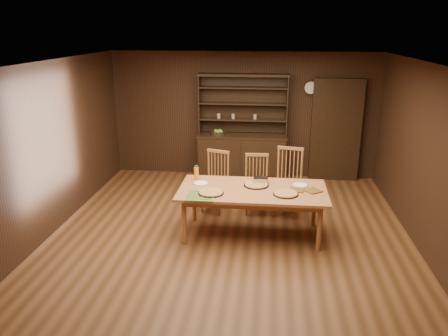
# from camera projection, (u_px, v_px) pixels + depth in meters

# --- Properties ---
(floor) EXTENTS (6.00, 6.00, 0.00)m
(floor) POSITION_uv_depth(u_px,v_px,m) (229.00, 236.00, 6.70)
(floor) COLOR brown
(floor) RESTS_ON ground
(room_shell) EXTENTS (6.00, 6.00, 6.00)m
(room_shell) POSITION_uv_depth(u_px,v_px,m) (230.00, 137.00, 6.21)
(room_shell) COLOR white
(room_shell) RESTS_ON floor
(china_hutch) EXTENTS (1.84, 0.52, 2.17)m
(china_hutch) POSITION_uv_depth(u_px,v_px,m) (242.00, 151.00, 9.12)
(china_hutch) COLOR black
(china_hutch) RESTS_ON floor
(doorway) EXTENTS (1.00, 0.18, 2.10)m
(doorway) POSITION_uv_depth(u_px,v_px,m) (336.00, 130.00, 8.92)
(doorway) COLOR black
(doorway) RESTS_ON floor
(wall_clock) EXTENTS (0.30, 0.05, 0.30)m
(wall_clock) POSITION_uv_depth(u_px,v_px,m) (311.00, 88.00, 8.77)
(wall_clock) COLOR black
(wall_clock) RESTS_ON room_shell
(dining_table) EXTENTS (2.21, 1.10, 0.75)m
(dining_table) POSITION_uv_depth(u_px,v_px,m) (253.00, 193.00, 6.56)
(dining_table) COLOR #C67545
(dining_table) RESTS_ON floor
(chair_left) EXTENTS (0.54, 0.52, 1.06)m
(chair_left) POSITION_uv_depth(u_px,v_px,m) (216.00, 179.00, 7.54)
(chair_left) COLOR #A46238
(chair_left) RESTS_ON floor
(chair_center) EXTENTS (0.43, 0.41, 1.02)m
(chair_center) POSITION_uv_depth(u_px,v_px,m) (256.00, 182.00, 7.48)
(chair_center) COLOR #A46238
(chair_center) RESTS_ON floor
(chair_right) EXTENTS (0.55, 0.54, 1.14)m
(chair_right) POSITION_uv_depth(u_px,v_px,m) (288.00, 179.00, 7.42)
(chair_right) COLOR #A46238
(chair_right) RESTS_ON floor
(pizza_left) EXTENTS (0.38, 0.38, 0.04)m
(pizza_left) POSITION_uv_depth(u_px,v_px,m) (211.00, 192.00, 6.36)
(pizza_left) COLOR black
(pizza_left) RESTS_ON dining_table
(pizza_right) EXTENTS (0.37, 0.37, 0.04)m
(pizza_right) POSITION_uv_depth(u_px,v_px,m) (286.00, 194.00, 6.32)
(pizza_right) COLOR black
(pizza_right) RESTS_ON dining_table
(pizza_center) EXTENTS (0.39, 0.39, 0.04)m
(pizza_center) POSITION_uv_depth(u_px,v_px,m) (256.00, 185.00, 6.67)
(pizza_center) COLOR black
(pizza_center) RESTS_ON dining_table
(cooling_rack) EXTENTS (0.45, 0.45, 0.02)m
(cooling_rack) POSITION_uv_depth(u_px,v_px,m) (200.00, 196.00, 6.26)
(cooling_rack) COLOR green
(cooling_rack) RESTS_ON dining_table
(plate_left) EXTENTS (0.24, 0.24, 0.02)m
(plate_left) POSITION_uv_depth(u_px,v_px,m) (201.00, 183.00, 6.76)
(plate_left) COLOR white
(plate_left) RESTS_ON dining_table
(plate_right) EXTENTS (0.24, 0.24, 0.02)m
(plate_right) POSITION_uv_depth(u_px,v_px,m) (300.00, 185.00, 6.67)
(plate_right) COLOR white
(plate_right) RESTS_ON dining_table
(foil_dish) EXTENTS (0.24, 0.18, 0.09)m
(foil_dish) POSITION_uv_depth(u_px,v_px,m) (261.00, 180.00, 6.78)
(foil_dish) COLOR silver
(foil_dish) RESTS_ON dining_table
(juice_bottle) EXTENTS (0.07, 0.07, 0.24)m
(juice_bottle) POSITION_uv_depth(u_px,v_px,m) (196.00, 173.00, 6.91)
(juice_bottle) COLOR orange
(juice_bottle) RESTS_ON dining_table
(pot_holder_a) EXTENTS (0.31, 0.31, 0.02)m
(pot_holder_a) POSITION_uv_depth(u_px,v_px,m) (313.00, 191.00, 6.46)
(pot_holder_a) COLOR #A61712
(pot_holder_a) RESTS_ON dining_table
(pot_holder_b) EXTENTS (0.24, 0.24, 0.02)m
(pot_holder_b) POSITION_uv_depth(u_px,v_px,m) (297.00, 190.00, 6.49)
(pot_holder_b) COLOR #A61712
(pot_holder_b) RESTS_ON dining_table
(fruit_bowl) EXTENTS (0.31, 0.31, 0.12)m
(fruit_bowl) POSITION_uv_depth(u_px,v_px,m) (218.00, 133.00, 8.99)
(fruit_bowl) COLOR black
(fruit_bowl) RESTS_ON china_hutch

